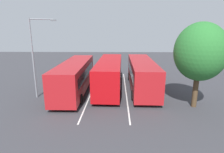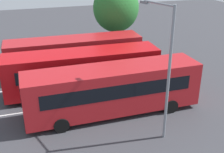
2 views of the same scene
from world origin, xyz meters
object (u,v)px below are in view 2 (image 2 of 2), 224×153
Objects in this scene: bus_center_left at (83,70)px; street_lamp at (166,66)px; depot_tree at (116,8)px; bus_far_left at (74,55)px; bus_center_right at (113,89)px.

bus_center_left is 1.51× the size of street_lamp.
street_lamp reaches higher than depot_tree.
bus_far_left and bus_center_right have the same top height.
bus_far_left and bus_center_left have the same top height.
depot_tree reaches higher than bus_far_left.
bus_center_right is 1.50× the size of street_lamp.
bus_center_left is 1.60× the size of depot_tree.
depot_tree reaches higher than bus_center_left.
bus_far_left is 1.00× the size of bus_center_left.
bus_far_left is 1.60× the size of depot_tree.
bus_far_left is 7.16m from depot_tree.
depot_tree is at bearing -141.09° from bus_far_left.
bus_center_right is at bearing 99.84° from bus_far_left.
depot_tree is (-5.25, -7.62, 3.04)m from bus_center_left.
bus_center_left is at bearing 89.89° from bus_far_left.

